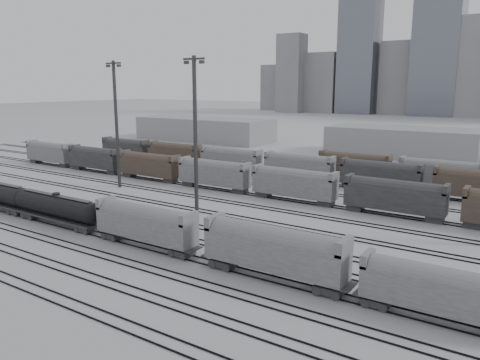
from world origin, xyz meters
The scene contains 13 objects.
ground centered at (0.00, 0.00, 0.00)m, with size 900.00×900.00×0.00m, color silver.
tracks centered at (0.00, 17.50, 0.08)m, with size 220.00×71.50×0.16m.
tank_car_b centered at (-13.89, 1.00, 2.58)m, with size 18.03×3.00×4.46m.
hopper_car_a centered at (3.46, 1.00, 3.21)m, with size 14.52×2.89×5.19m.
hopper_car_b centered at (21.43, 1.00, 3.43)m, with size 15.54×3.09×5.56m.
hopper_car_c centered at (37.43, 1.00, 2.96)m, with size 13.40×2.66×4.79m.
light_mast_b centered at (-25.48, 23.20, 12.77)m, with size 3.85×0.62×24.08m.
light_mast_c centered at (-0.63, 16.13, 12.63)m, with size 3.81×0.61×23.82m.
bg_string_near centered at (8.00, 32.00, 2.80)m, with size 151.00×3.00×5.60m.
bg_string_mid centered at (18.00, 48.00, 2.80)m, with size 151.00×3.00×5.60m.
warehouse_left centered at (-60.00, 95.00, 4.00)m, with size 50.00×18.00×8.00m, color gray.
warehouse_mid centered at (10.00, 95.00, 4.00)m, with size 40.00×18.00×8.00m, color gray.
crane_left centered at (-28.74, 305.00, 57.39)m, with size 42.00×1.80×100.00m.
Camera 1 is at (43.29, -38.48, 19.63)m, focal length 35.00 mm.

